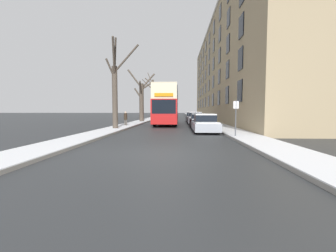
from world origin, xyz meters
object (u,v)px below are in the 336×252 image
(bare_tree_left_1, at_px, (141,99))
(bare_tree_left_2, at_px, (152,97))
(double_decker_bus, at_px, (167,104))
(parked_car_3, at_px, (192,117))
(bare_tree_left_3, at_px, (159,101))
(parked_car_0, at_px, (205,124))
(parked_car_2, at_px, (195,118))
(parked_car_1, at_px, (199,121))
(pedestrian_left_sidewalk, at_px, (126,118))
(bare_tree_left_0, at_px, (115,91))
(street_sign_post, at_px, (236,117))

(bare_tree_left_1, distance_m, bare_tree_left_2, 14.45)
(bare_tree_left_1, bearing_deg, double_decker_bus, -54.83)
(bare_tree_left_2, height_order, parked_car_3, bare_tree_left_2)
(bare_tree_left_3, bearing_deg, parked_car_0, -80.27)
(bare_tree_left_3, xyz_separation_m, parked_car_2, (7.19, -31.30, -3.49))
(bare_tree_left_2, xyz_separation_m, parked_car_2, (7.52, -18.35, -3.86))
(bare_tree_left_2, height_order, parked_car_1, bare_tree_left_2)
(bare_tree_left_1, xyz_separation_m, double_decker_bus, (3.92, -5.56, -0.83))
(parked_car_1, bearing_deg, parked_car_3, 90.00)
(bare_tree_left_3, height_order, pedestrian_left_sidewalk, bare_tree_left_3)
(bare_tree_left_0, height_order, parked_car_1, bare_tree_left_0)
(street_sign_post, bearing_deg, pedestrian_left_sidewalk, 133.29)
(parked_car_3, bearing_deg, bare_tree_left_2, 120.62)
(bare_tree_left_0, relative_size, double_decker_bus, 0.71)
(bare_tree_left_1, distance_m, street_sign_post, 20.51)
(bare_tree_left_1, xyz_separation_m, bare_tree_left_2, (-0.19, 14.40, 1.25))
(bare_tree_left_0, height_order, parked_car_3, bare_tree_left_0)
(bare_tree_left_0, relative_size, parked_car_1, 1.86)
(bare_tree_left_1, xyz_separation_m, parked_car_3, (7.33, 1.69, -2.61))
(bare_tree_left_3, distance_m, parked_car_0, 42.71)
(parked_car_2, bearing_deg, double_decker_bus, -154.80)
(bare_tree_left_1, distance_m, bare_tree_left_3, 27.37)
(bare_tree_left_1, distance_m, parked_car_1, 12.34)
(parked_car_2, relative_size, street_sign_post, 1.90)
(parked_car_3, bearing_deg, pedestrian_left_sidewalk, -124.66)
(double_decker_bus, relative_size, street_sign_post, 4.64)
(parked_car_2, bearing_deg, pedestrian_left_sidewalk, -145.38)
(bare_tree_left_3, relative_size, parked_car_2, 1.97)
(parked_car_3, relative_size, pedestrian_left_sidewalk, 2.89)
(bare_tree_left_1, bearing_deg, parked_car_1, -52.52)
(parked_car_2, relative_size, parked_car_3, 0.94)
(parked_car_0, height_order, pedestrian_left_sidewalk, pedestrian_left_sidewalk)
(bare_tree_left_0, bearing_deg, bare_tree_left_1, 89.96)
(street_sign_post, bearing_deg, bare_tree_left_0, 148.29)
(parked_car_3, bearing_deg, double_decker_bus, -115.25)
(parked_car_0, xyz_separation_m, street_sign_post, (1.36, -3.87, 0.65))
(bare_tree_left_1, distance_m, double_decker_bus, 6.85)
(parked_car_3, bearing_deg, parked_car_0, -90.00)
(double_decker_bus, xyz_separation_m, parked_car_2, (3.42, 1.61, -1.77))
(bare_tree_left_0, relative_size, parked_car_2, 1.72)
(parked_car_1, bearing_deg, double_decker_bus, 130.46)
(parked_car_2, bearing_deg, bare_tree_left_1, 151.70)
(double_decker_bus, distance_m, parked_car_1, 5.57)
(bare_tree_left_1, xyz_separation_m, street_sign_post, (8.70, -18.47, -2.00))
(street_sign_post, bearing_deg, parked_car_3, 93.87)
(pedestrian_left_sidewalk, height_order, street_sign_post, street_sign_post)
(parked_car_0, bearing_deg, bare_tree_left_3, 99.73)
(bare_tree_left_2, bearing_deg, bare_tree_left_3, 88.55)
(parked_car_1, distance_m, parked_car_2, 5.61)
(bare_tree_left_2, distance_m, parked_car_1, 25.41)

